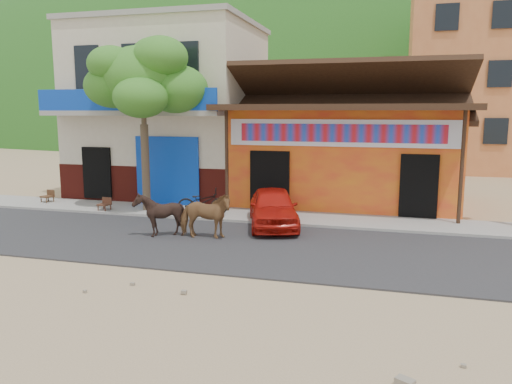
{
  "coord_description": "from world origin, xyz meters",
  "views": [
    {
      "loc": [
        3.76,
        -9.92,
        3.6
      ],
      "look_at": [
        0.19,
        3.0,
        1.4
      ],
      "focal_mm": 35.0,
      "sensor_mm": 36.0,
      "label": 1
    }
  ],
  "objects_px": {
    "cow_dark": "(159,214)",
    "cafe_chair_left": "(47,191)",
    "cow_tan": "(205,216)",
    "red_car": "(273,207)",
    "scooter": "(203,202)",
    "cafe_chair_right": "(104,199)",
    "tree": "(144,124)"
  },
  "relations": [
    {
      "from": "cafe_chair_right",
      "to": "cafe_chair_left",
      "type": "bearing_deg",
      "value": 171.09
    },
    {
      "from": "cafe_chair_left",
      "to": "cafe_chair_right",
      "type": "height_order",
      "value": "cafe_chair_left"
    },
    {
      "from": "cow_tan",
      "to": "red_car",
      "type": "bearing_deg",
      "value": -44.02
    },
    {
      "from": "cow_dark",
      "to": "cafe_chair_right",
      "type": "height_order",
      "value": "cow_dark"
    },
    {
      "from": "red_car",
      "to": "cafe_chair_right",
      "type": "xyz_separation_m",
      "value": [
        -6.24,
        0.5,
        -0.11
      ]
    },
    {
      "from": "cow_dark",
      "to": "cow_tan",
      "type": "bearing_deg",
      "value": 110.48
    },
    {
      "from": "red_car",
      "to": "tree",
      "type": "bearing_deg",
      "value": 151.02
    },
    {
      "from": "red_car",
      "to": "cafe_chair_right",
      "type": "bearing_deg",
      "value": 158.11
    },
    {
      "from": "cafe_chair_left",
      "to": "cow_dark",
      "type": "bearing_deg",
      "value": -12.94
    },
    {
      "from": "red_car",
      "to": "cafe_chair_left",
      "type": "xyz_separation_m",
      "value": [
        -9.24,
        1.32,
        -0.1
      ]
    },
    {
      "from": "scooter",
      "to": "cafe_chair_left",
      "type": "distance_m",
      "value": 6.66
    },
    {
      "from": "tree",
      "to": "cow_dark",
      "type": "bearing_deg",
      "value": -56.84
    },
    {
      "from": "cafe_chair_right",
      "to": "cow_dark",
      "type": "bearing_deg",
      "value": -30.66
    },
    {
      "from": "cow_tan",
      "to": "cafe_chair_right",
      "type": "bearing_deg",
      "value": 56.21
    },
    {
      "from": "cow_tan",
      "to": "red_car",
      "type": "xyz_separation_m",
      "value": [
        1.49,
        1.95,
        -0.05
      ]
    },
    {
      "from": "cow_tan",
      "to": "cow_dark",
      "type": "height_order",
      "value": "cow_tan"
    },
    {
      "from": "red_car",
      "to": "cafe_chair_left",
      "type": "height_order",
      "value": "red_car"
    },
    {
      "from": "cow_tan",
      "to": "scooter",
      "type": "relative_size",
      "value": 0.91
    },
    {
      "from": "cow_dark",
      "to": "red_car",
      "type": "relative_size",
      "value": 0.36
    },
    {
      "from": "tree",
      "to": "cow_tan",
      "type": "distance_m",
      "value": 5.08
    },
    {
      "from": "red_car",
      "to": "scooter",
      "type": "relative_size",
      "value": 2.09
    },
    {
      "from": "cow_dark",
      "to": "scooter",
      "type": "relative_size",
      "value": 0.76
    },
    {
      "from": "cow_dark",
      "to": "cafe_chair_left",
      "type": "bearing_deg",
      "value": -102.93
    },
    {
      "from": "cow_tan",
      "to": "red_car",
      "type": "height_order",
      "value": "cow_tan"
    },
    {
      "from": "cow_tan",
      "to": "scooter",
      "type": "bearing_deg",
      "value": 16.34
    },
    {
      "from": "scooter",
      "to": "cafe_chair_right",
      "type": "relative_size",
      "value": 2.08
    },
    {
      "from": "tree",
      "to": "cafe_chair_right",
      "type": "xyz_separation_m",
      "value": [
        -1.4,
        -0.5,
        -2.59
      ]
    },
    {
      "from": "cow_tan",
      "to": "cow_dark",
      "type": "xyz_separation_m",
      "value": [
        -1.34,
        -0.13,
        -0.01
      ]
    },
    {
      "from": "cafe_chair_left",
      "to": "cafe_chair_right",
      "type": "relative_size",
      "value": 1.04
    },
    {
      "from": "cow_dark",
      "to": "cafe_chair_left",
      "type": "height_order",
      "value": "cow_dark"
    },
    {
      "from": "tree",
      "to": "red_car",
      "type": "distance_m",
      "value": 5.53
    },
    {
      "from": "scooter",
      "to": "cafe_chair_right",
      "type": "height_order",
      "value": "scooter"
    }
  ]
}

